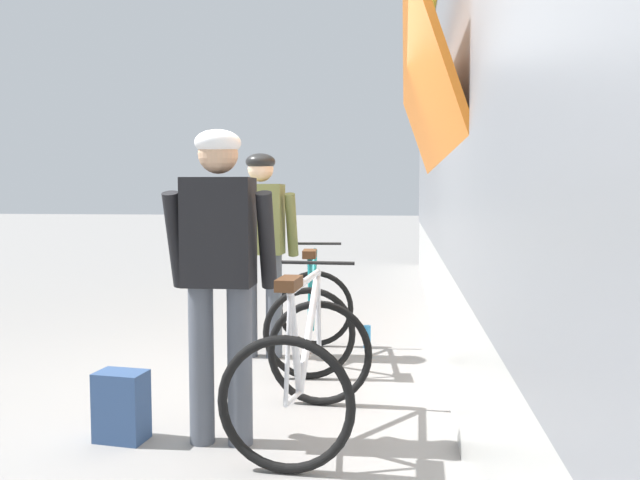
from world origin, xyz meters
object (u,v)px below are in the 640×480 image
object	(u,v)px
cyclist_near_in_dark	(219,258)
water_bottle_by_the_backpack	(133,426)
bicycle_near_silver	(304,368)
bicycle_far_teal	(312,314)
cyclist_far_in_olive	(261,236)
backpack_on_platform	(121,406)
water_bottle_near_the_bikes	(367,337)

from	to	relation	value
cyclist_near_in_dark	water_bottle_by_the_backpack	bearing A→B (deg)	-168.19
bicycle_near_silver	bicycle_far_teal	size ratio (longest dim) A/B	0.96
cyclist_near_in_dark	cyclist_far_in_olive	bearing A→B (deg)	96.25
bicycle_far_teal	backpack_on_platform	distance (m)	1.99
cyclist_far_in_olive	bicycle_near_silver	bearing A→B (deg)	-68.67
cyclist_far_in_olive	bicycle_far_teal	world-z (taller)	cyclist_far_in_olive
cyclist_near_in_dark	water_bottle_by_the_backpack	size ratio (longest dim) A/B	7.92
bicycle_near_silver	bicycle_far_teal	xyz separation A→B (m)	(-0.19, 1.58, 0.00)
bicycle_near_silver	bicycle_far_teal	distance (m)	1.59
bicycle_near_silver	bicycle_far_teal	world-z (taller)	same
cyclist_near_in_dark	water_bottle_near_the_bikes	size ratio (longest dim) A/B	8.50
cyclist_near_in_dark	backpack_on_platform	bearing A→B (deg)	-175.68
water_bottle_near_the_bikes	water_bottle_by_the_backpack	xyz separation A→B (m)	(-1.17, -2.38, 0.01)
cyclist_far_in_olive	backpack_on_platform	distance (m)	2.10
bicycle_far_teal	water_bottle_by_the_backpack	size ratio (longest dim) A/B	5.10
bicycle_far_teal	backpack_on_platform	world-z (taller)	bicycle_far_teal
cyclist_near_in_dark	cyclist_far_in_olive	distance (m)	1.85
cyclist_far_in_olive	bicycle_far_teal	size ratio (longest dim) A/B	1.55
cyclist_far_in_olive	water_bottle_by_the_backpack	distance (m)	2.18
water_bottle_by_the_backpack	bicycle_far_teal	bearing A→B (deg)	68.37
backpack_on_platform	water_bottle_near_the_bikes	bearing A→B (deg)	66.96
backpack_on_platform	water_bottle_near_the_bikes	size ratio (longest dim) A/B	1.93
bicycle_far_teal	bicycle_near_silver	bearing A→B (deg)	-83.08
cyclist_near_in_dark	bicycle_near_silver	world-z (taller)	cyclist_near_in_dark
cyclist_far_in_olive	water_bottle_near_the_bikes	world-z (taller)	cyclist_far_in_olive
cyclist_far_in_olive	backpack_on_platform	bearing A→B (deg)	-101.22
cyclist_near_in_dark	water_bottle_near_the_bikes	world-z (taller)	cyclist_near_in_dark
cyclist_near_in_dark	cyclist_far_in_olive	world-z (taller)	same
bicycle_near_silver	bicycle_far_teal	bearing A→B (deg)	96.92
bicycle_near_silver	water_bottle_by_the_backpack	world-z (taller)	bicycle_near_silver
cyclist_near_in_dark	bicycle_far_teal	bearing A→B (deg)	81.68
cyclist_far_in_olive	bicycle_near_silver	size ratio (longest dim) A/B	1.62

